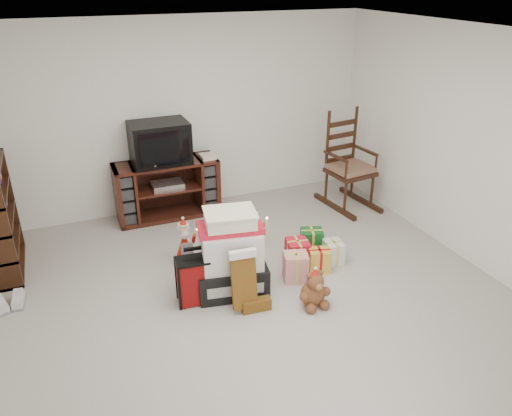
{
  "coord_description": "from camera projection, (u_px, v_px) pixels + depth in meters",
  "views": [
    {
      "loc": [
        -1.56,
        -3.75,
        2.97
      ],
      "look_at": [
        0.23,
        0.6,
        0.72
      ],
      "focal_mm": 35.0,
      "sensor_mm": 36.0,
      "label": 1
    }
  ],
  "objects": [
    {
      "name": "teddy_bear",
      "position": [
        313.0,
        291.0,
        4.83
      ],
      "size": [
        0.25,
        0.22,
        0.38
      ],
      "color": "brown",
      "rests_on": "floor"
    },
    {
      "name": "gift_pile",
      "position": [
        231.0,
        258.0,
        4.97
      ],
      "size": [
        0.77,
        0.62,
        0.87
      ],
      "rotation": [
        0.0,
        0.0,
        -0.17
      ],
      "color": "black",
      "rests_on": "floor"
    },
    {
      "name": "sneaker_pair",
      "position": [
        10.0,
        303.0,
        4.84
      ],
      "size": [
        0.32,
        0.27,
        0.09
      ],
      "rotation": [
        0.0,
        0.0,
        0.16
      ],
      "color": "silver",
      "rests_on": "floor"
    },
    {
      "name": "gift_cluster",
      "position": [
        314.0,
        256.0,
        5.5
      ],
      "size": [
        0.69,
        0.78,
        0.24
      ],
      "color": "red",
      "rests_on": "floor"
    },
    {
      "name": "santa_figurine",
      "position": [
        253.0,
        233.0,
        5.8
      ],
      "size": [
        0.26,
        0.25,
        0.54
      ],
      "color": "#B41E13",
      "rests_on": "floor"
    },
    {
      "name": "room",
      "position": [
        257.0,
        186.0,
        4.41
      ],
      "size": [
        5.01,
        5.01,
        2.51
      ],
      "color": "#B0ABA2",
      "rests_on": "ground"
    },
    {
      "name": "stocking",
      "position": [
        244.0,
        281.0,
        4.69
      ],
      "size": [
        0.31,
        0.16,
        0.65
      ],
      "primitive_type": null,
      "rotation": [
        0.0,
        0.0,
        -0.08
      ],
      "color": "#0C6F14",
      "rests_on": "floor"
    },
    {
      "name": "tv_stand",
      "position": [
        167.0,
        189.0,
        6.52
      ],
      "size": [
        1.33,
        0.49,
        0.76
      ],
      "rotation": [
        0.0,
        0.0,
        -0.01
      ],
      "color": "#3E1A11",
      "rests_on": "floor"
    },
    {
      "name": "mrs_claus_figurine",
      "position": [
        185.0,
        244.0,
        5.56
      ],
      "size": [
        0.26,
        0.25,
        0.54
      ],
      "color": "#B41E13",
      "rests_on": "floor"
    },
    {
      "name": "crt_television",
      "position": [
        160.0,
        143.0,
        6.23
      ],
      "size": [
        0.72,
        0.52,
        0.52
      ],
      "rotation": [
        0.0,
        0.0,
        0.01
      ],
      "color": "black",
      "rests_on": "tv_stand"
    },
    {
      "name": "rocking_chair",
      "position": [
        347.0,
        172.0,
        6.83
      ],
      "size": [
        0.65,
        0.96,
        1.37
      ],
      "rotation": [
        0.0,
        0.0,
        0.12
      ],
      "color": "black",
      "rests_on": "floor"
    },
    {
      "name": "red_suitcase",
      "position": [
        197.0,
        280.0,
        4.85
      ],
      "size": [
        0.39,
        0.23,
        0.57
      ],
      "rotation": [
        0.0,
        0.0,
        -0.1
      ],
      "color": "maroon",
      "rests_on": "floor"
    }
  ]
}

